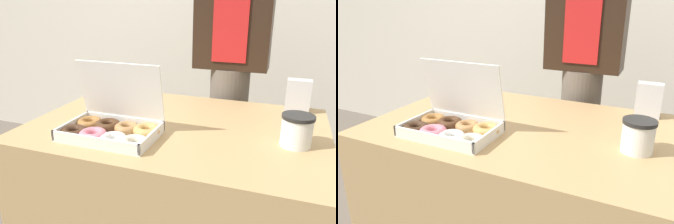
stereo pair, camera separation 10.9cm
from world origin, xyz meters
TOP-DOWN VIEW (x-y plane):
  - table at (0.00, 0.00)m, footprint 1.12×0.77m
  - donut_box at (-0.18, -0.19)m, footprint 0.35×0.23m
  - coffee_cup at (0.43, -0.06)m, footprint 0.10×0.10m
  - napkin_holder at (0.44, 0.32)m, footprint 0.10×0.06m
  - person_customer at (0.11, 0.53)m, footprint 0.37×0.22m

SIDE VIEW (x-z plane):
  - table at x=0.00m, z-range 0.00..0.72m
  - donut_box at x=-0.18m, z-range 0.63..0.88m
  - coffee_cup at x=0.43m, z-range 0.72..0.83m
  - napkin_holder at x=0.44m, z-range 0.72..0.86m
  - person_customer at x=0.11m, z-range 0.10..1.71m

